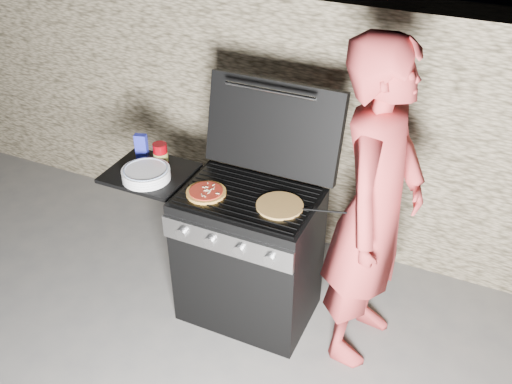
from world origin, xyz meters
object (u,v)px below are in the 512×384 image
at_px(sauce_jar, 160,154).
at_px(person, 375,211).
at_px(gas_grill, 213,246).
at_px(pizza_topped, 206,192).

bearing_deg(sauce_jar, person, -1.81).
relative_size(gas_grill, pizza_topped, 5.80).
bearing_deg(pizza_topped, sauce_jar, 155.43).
bearing_deg(pizza_topped, gas_grill, 104.94).
xyz_separation_m(gas_grill, sauce_jar, (-0.41, 0.11, 0.52)).
xyz_separation_m(pizza_topped, sauce_jar, (-0.43, 0.20, 0.05)).
height_order(pizza_topped, sauce_jar, sauce_jar).
distance_m(pizza_topped, sauce_jar, 0.47).
height_order(pizza_topped, person, person).
relative_size(gas_grill, person, 0.69).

